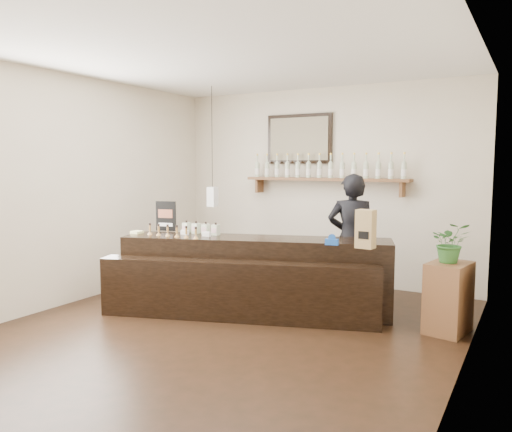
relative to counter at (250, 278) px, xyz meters
name	(u,v)px	position (x,y,z in m)	size (l,w,h in m)	color
ground	(229,329)	(0.10, -0.59, -0.41)	(5.00, 5.00, 0.00)	black
room_shell	(229,165)	(0.10, -0.59, 1.30)	(5.00, 5.00, 5.00)	beige
back_wall_decor	(310,161)	(-0.04, 1.79, 1.34)	(2.66, 0.96, 1.69)	brown
counter	(250,278)	(0.00, 0.00, 0.00)	(3.11, 1.79, 1.01)	black
promo_sign	(166,216)	(-1.27, 0.07, 0.65)	(0.27, 0.09, 0.38)	black
paper_bag	(366,229)	(1.34, 0.04, 0.65)	(0.19, 0.15, 0.39)	olive
tape_dispenser	(332,241)	(0.97, 0.06, 0.50)	(0.15, 0.07, 0.12)	#174AA7
side_cabinet	(448,298)	(2.10, 0.43, -0.05)	(0.45, 0.56, 0.72)	brown
potted_plant	(451,243)	(2.10, 0.43, 0.52)	(0.37, 0.32, 0.41)	#2E6528
shopkeeper	(352,231)	(0.88, 0.96, 0.50)	(0.66, 0.43, 1.81)	black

